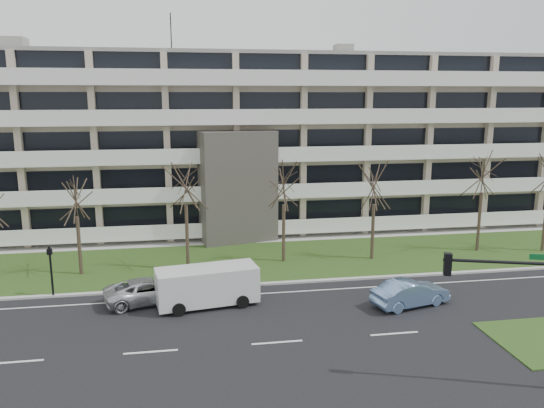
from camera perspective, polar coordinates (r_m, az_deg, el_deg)
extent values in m
plane|color=black|center=(26.57, 0.55, -14.67)|extent=(160.00, 160.00, 0.00)
cube|color=#284316|center=(38.53, -2.77, -6.12)|extent=(90.00, 10.00, 0.06)
cube|color=#B2B2AD|center=(33.83, -1.79, -8.63)|extent=(90.00, 0.35, 0.12)
cube|color=#B2B2AD|center=(43.77, -3.60, -3.93)|extent=(90.00, 2.00, 0.08)
cube|color=white|center=(32.46, -1.44, -9.63)|extent=(90.00, 0.12, 0.01)
cube|color=#BBA991|center=(49.32, -4.53, 6.64)|extent=(60.00, 12.00, 15.00)
cube|color=gray|center=(49.25, -4.68, 15.54)|extent=(60.50, 12.50, 0.30)
cube|color=#4C4742|center=(42.79, -3.68, 1.83)|extent=(6.39, 3.69, 9.00)
cube|color=black|center=(43.09, -3.61, -1.49)|extent=(4.92, 1.19, 3.50)
cube|color=gray|center=(51.07, -26.03, 15.15)|extent=(2.00, 2.00, 1.20)
cylinder|color=black|center=(49.25, -10.81, 17.54)|extent=(0.10, 0.10, 3.50)
cube|color=black|center=(44.21, -3.76, -1.02)|extent=(58.00, 0.10, 1.80)
cube|color=white|center=(43.91, -3.65, -3.12)|extent=(58.00, 1.40, 0.22)
cube|color=white|center=(43.13, -3.57, -2.57)|extent=(58.00, 0.08, 1.00)
cube|color=black|center=(43.65, -3.81, 2.83)|extent=(58.00, 0.10, 1.80)
cube|color=white|center=(43.24, -3.70, 0.72)|extent=(58.00, 1.40, 0.22)
cube|color=white|center=(42.50, -3.62, 1.35)|extent=(58.00, 0.08, 1.00)
cube|color=black|center=(43.30, -3.87, 6.75)|extent=(58.00, 0.10, 1.80)
cube|color=white|center=(42.78, -3.75, 4.67)|extent=(58.00, 1.40, 0.22)
cube|color=white|center=(42.06, -3.68, 5.38)|extent=(58.00, 0.08, 1.00)
cube|color=black|center=(43.14, -3.92, 10.72)|extent=(58.00, 0.10, 1.80)
cube|color=white|center=(42.52, -3.81, 8.69)|extent=(58.00, 1.40, 0.22)
cube|color=white|center=(41.84, -3.73, 9.46)|extent=(58.00, 0.08, 1.00)
cube|color=black|center=(43.20, -3.98, 14.70)|extent=(58.00, 0.10, 1.80)
cube|color=white|center=(42.47, -3.86, 12.73)|extent=(58.00, 1.40, 0.22)
cube|color=white|center=(41.84, -3.79, 13.57)|extent=(58.00, 0.08, 1.00)
imported|color=silver|center=(31.81, -13.10, -9.05)|extent=(5.48, 3.59, 1.40)
imported|color=#789DD1|center=(31.50, 14.66, -9.25)|extent=(4.80, 2.68, 1.50)
cube|color=silver|center=(30.65, -6.99, -8.62)|extent=(5.93, 2.96, 2.00)
cube|color=black|center=(30.46, -7.02, -7.60)|extent=(5.49, 2.74, 0.74)
cube|color=silver|center=(31.29, -2.12, -8.41)|extent=(0.67, 2.03, 1.26)
cylinder|color=black|center=(29.72, -9.99, -11.12)|extent=(0.77, 0.37, 0.74)
cylinder|color=black|center=(31.66, -10.55, -9.69)|extent=(0.77, 0.37, 0.74)
cylinder|color=black|center=(30.37, -3.20, -10.44)|extent=(0.77, 0.37, 0.74)
cylinder|color=black|center=(32.26, -4.18, -9.10)|extent=(0.77, 0.37, 0.74)
cylinder|color=black|center=(22.99, 23.81, -5.76)|extent=(4.57, 1.56, 0.13)
cube|color=black|center=(22.54, 18.37, -6.16)|extent=(0.37, 0.37, 0.91)
sphere|color=red|center=(22.46, 18.41, -5.45)|extent=(0.18, 0.18, 0.18)
sphere|color=orange|center=(22.54, 18.37, -6.16)|extent=(0.18, 0.18, 0.18)
sphere|color=green|center=(22.63, 18.32, -6.87)|extent=(0.18, 0.18, 0.18)
cube|color=#0C5926|center=(23.29, 26.90, -5.11)|extent=(0.79, 0.28, 0.23)
cylinder|color=black|center=(34.04, -22.65, -6.76)|extent=(0.12, 0.12, 3.11)
cube|color=black|center=(33.69, -22.81, -4.75)|extent=(0.29, 0.23, 0.33)
sphere|color=red|center=(33.69, -22.81, -4.75)|extent=(0.15, 0.15, 0.15)
cylinder|color=#382B21|center=(37.39, -20.02, -4.26)|extent=(0.24, 0.24, 3.97)
cylinder|color=#382B21|center=(36.43, -9.11, -3.62)|extent=(0.24, 0.24, 4.56)
cylinder|color=#382B21|center=(37.83, 1.26, -3.19)|extent=(0.24, 0.24, 4.18)
cylinder|color=#382B21|center=(39.10, 10.78, -2.97)|extent=(0.24, 0.24, 4.10)
cylinder|color=#382B21|center=(43.31, 21.38, -1.82)|extent=(0.24, 0.24, 4.58)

